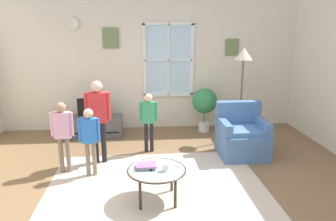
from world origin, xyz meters
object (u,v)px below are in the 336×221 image
(remote_near_books, at_px, (152,168))
(armchair, at_px, (242,136))
(person_blue_shirt, at_px, (90,134))
(person_pink_shirt, at_px, (63,129))
(television, at_px, (91,107))
(floor_lamp, at_px, (243,63))
(book_stack, at_px, (146,166))
(tv_stand, at_px, (93,126))
(coffee_table, at_px, (157,171))
(cup, at_px, (166,167))
(potted_plant_by_window, at_px, (205,103))
(person_red_shirt, at_px, (98,112))
(person_green_shirt, at_px, (149,116))

(remote_near_books, bearing_deg, armchair, 40.19)
(remote_near_books, height_order, person_blue_shirt, person_blue_shirt)
(person_pink_shirt, bearing_deg, armchair, 8.42)
(remote_near_books, bearing_deg, television, 113.01)
(floor_lamp, bearing_deg, book_stack, -131.68)
(tv_stand, bearing_deg, armchair, -24.78)
(armchair, bearing_deg, floor_lamp, 74.86)
(coffee_table, xyz_separation_m, book_stack, (-0.12, 0.05, 0.05))
(tv_stand, height_order, floor_lamp, floor_lamp)
(cup, xyz_separation_m, person_blue_shirt, (-1.01, 0.83, 0.17))
(armchair, xyz_separation_m, person_pink_shirt, (-2.80, -0.41, 0.34))
(tv_stand, bearing_deg, television, -90.00)
(book_stack, bearing_deg, armchair, 38.31)
(armchair, relative_size, person_blue_shirt, 0.87)
(potted_plant_by_window, bearing_deg, person_red_shirt, -144.60)
(remote_near_books, xyz_separation_m, potted_plant_by_window, (1.18, 2.62, 0.18))
(person_pink_shirt, distance_m, potted_plant_by_window, 2.98)
(armchair, height_order, book_stack, armchair)
(tv_stand, relative_size, coffee_table, 1.60)
(remote_near_books, bearing_deg, floor_lamp, 49.83)
(armchair, bearing_deg, potted_plant_by_window, 105.71)
(book_stack, bearing_deg, coffee_table, -22.04)
(television, bearing_deg, potted_plant_by_window, 2.50)
(book_stack, distance_m, person_pink_shirt, 1.48)
(television, xyz_separation_m, potted_plant_by_window, (2.25, 0.10, 0.02))
(coffee_table, distance_m, person_green_shirt, 1.65)
(person_blue_shirt, distance_m, person_pink_shirt, 0.42)
(television, bearing_deg, tv_stand, 90.00)
(person_blue_shirt, relative_size, person_pink_shirt, 0.94)
(remote_near_books, height_order, person_green_shirt, person_green_shirt)
(person_green_shirt, distance_m, potted_plant_by_window, 1.55)
(tv_stand, relative_size, person_red_shirt, 0.88)
(person_blue_shirt, xyz_separation_m, floor_lamp, (2.61, 1.33, 0.83))
(book_stack, xyz_separation_m, cup, (0.23, -0.10, 0.02))
(tv_stand, height_order, coffee_table, coffee_table)
(potted_plant_by_window, bearing_deg, person_blue_shirt, -137.60)
(book_stack, relative_size, floor_lamp, 0.14)
(person_red_shirt, bearing_deg, person_pink_shirt, -145.43)
(remote_near_books, height_order, floor_lamp, floor_lamp)
(person_red_shirt, bearing_deg, coffee_table, -56.31)
(person_pink_shirt, bearing_deg, person_red_shirt, 34.57)
(person_pink_shirt, bearing_deg, book_stack, -36.33)
(tv_stand, xyz_separation_m, armchair, (2.62, -1.21, 0.13))
(armchair, bearing_deg, person_green_shirt, 169.09)
(tv_stand, bearing_deg, remote_near_books, -67.01)
(book_stack, xyz_separation_m, person_pink_shirt, (-1.18, 0.87, 0.23))
(tv_stand, bearing_deg, potted_plant_by_window, 2.43)
(tv_stand, relative_size, person_blue_shirt, 1.16)
(person_green_shirt, bearing_deg, cup, -85.04)
(television, relative_size, cup, 5.61)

